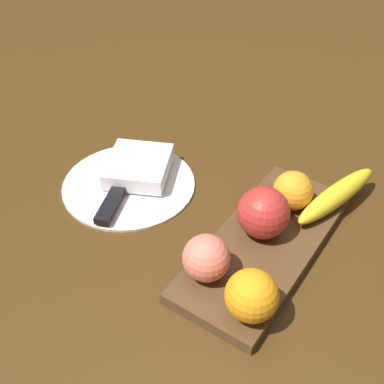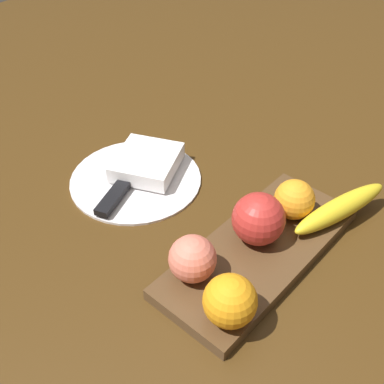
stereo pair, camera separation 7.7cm
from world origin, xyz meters
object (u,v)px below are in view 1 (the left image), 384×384
fruit_tray (265,244)px  dinner_plate (129,183)px  peach (208,259)px  orange_near_banana (293,191)px  apple (263,213)px  knife (114,199)px  folded_napkin (139,166)px  banana (337,195)px  orange_near_apple (252,296)px

fruit_tray → dinner_plate: (0.00, 0.27, -0.01)m
peach → orange_near_banana: bearing=-9.7°
apple → knife: apple is taller
dinner_plate → folded_napkin: folded_napkin is taller
knife → folded_napkin: bearing=-11.2°
orange_near_banana → peach: peach is taller
banana → folded_napkin: 0.34m
peach → folded_napkin: size_ratio=0.58×
apple → orange_near_apple: 0.15m
dinner_plate → banana: bearing=-67.0°
orange_near_apple → peach: bearing=74.7°
folded_napkin → banana: bearing=-71.5°
peach → fruit_tray: bearing=-18.9°
banana → peach: bearing=-6.5°
orange_near_banana → banana: bearing=-51.1°
orange_near_apple → peach: 0.08m
apple → orange_near_banana: (0.08, -0.01, -0.01)m
banana → orange_near_banana: bearing=-37.1°
folded_napkin → orange_near_apple: bearing=-116.7°
apple → peach: size_ratio=1.19×
fruit_tray → knife: (-0.05, 0.26, 0.00)m
knife → apple: bearing=-95.5°
apple → dinner_plate: bearing=92.6°
folded_napkin → dinner_plate: bearing=180.0°
apple → folded_napkin: apple is taller
orange_near_banana → peach: (-0.20, 0.03, 0.00)m
orange_near_apple → knife: 0.31m
orange_near_apple → folded_napkin: orange_near_apple is taller
orange_near_banana → peach: 0.20m
banana → dinner_plate: 0.35m
fruit_tray → banana: bearing=-21.8°
banana → knife: bearing=-44.4°
banana → dinner_plate: bearing=-53.0°
fruit_tray → knife: knife is taller
fruit_tray → peach: bearing=161.1°
peach → folded_napkin: 0.27m
fruit_tray → orange_near_apple: 0.14m
apple → knife: (-0.06, 0.24, -0.05)m
apple → peach: (-0.12, 0.02, -0.01)m
orange_near_apple → peach: orange_near_apple is taller
orange_near_banana → folded_napkin: size_ratio=0.56×
fruit_tray → orange_near_banana: orange_near_banana is taller
apple → orange_near_apple: size_ratio=1.13×
orange_near_apple → apple: bearing=22.5°
fruit_tray → apple: size_ratio=4.31×
apple → orange_near_banana: 0.08m
folded_napkin → apple: bearing=-93.9°
folded_napkin → fruit_tray: bearing=-96.2°
folded_napkin → knife: bearing=-170.7°
peach → knife: peach is taller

